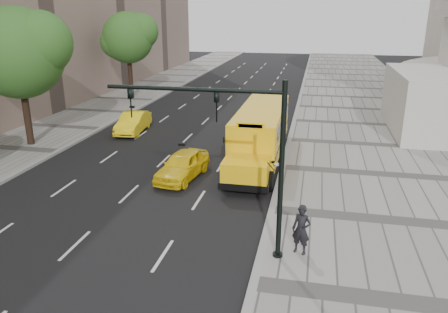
% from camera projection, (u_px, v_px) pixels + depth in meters
% --- Properties ---
extents(ground, '(140.00, 140.00, 0.00)m').
position_uv_depth(ground, '(180.00, 162.00, 25.61)').
color(ground, black).
rests_on(ground, ground).
extents(sidewalk_museum, '(12.00, 140.00, 0.15)m').
position_uv_depth(sidewalk_museum, '(396.00, 176.00, 23.22)').
color(sidewalk_museum, gray).
rests_on(sidewalk_museum, ground).
extents(sidewalk_far, '(6.00, 140.00, 0.15)m').
position_uv_depth(sidewalk_far, '(14.00, 149.00, 27.75)').
color(sidewalk_far, gray).
rests_on(sidewalk_far, ground).
extents(curb_museum, '(0.30, 140.00, 0.15)m').
position_uv_depth(curb_museum, '(282.00, 168.00, 24.40)').
color(curb_museum, gray).
rests_on(curb_museum, ground).
extents(curb_far, '(0.30, 140.00, 0.15)m').
position_uv_depth(curb_far, '(57.00, 152.00, 27.16)').
color(curb_far, gray).
rests_on(curb_far, ground).
extents(tree_b, '(6.29, 5.59, 8.77)m').
position_uv_depth(tree_b, '(19.00, 52.00, 26.69)').
color(tree_b, black).
rests_on(tree_b, ground).
extents(tree_c, '(5.49, 4.88, 8.41)m').
position_uv_depth(tree_c, '(129.00, 37.00, 41.88)').
color(tree_c, black).
rests_on(tree_c, ground).
extents(school_bus, '(2.96, 11.56, 3.19)m').
position_uv_depth(school_bus, '(261.00, 130.00, 25.76)').
color(school_bus, yellow).
rests_on(school_bus, ground).
extents(taxi_near, '(2.28, 4.42, 1.44)m').
position_uv_depth(taxi_near, '(182.00, 165.00, 22.96)').
color(taxi_near, yellow).
rests_on(taxi_near, ground).
extents(taxi_far, '(1.94, 4.53, 1.45)m').
position_uv_depth(taxi_far, '(133.00, 122.00, 31.65)').
color(taxi_far, yellow).
rests_on(taxi_far, ground).
extents(pedestrian, '(0.78, 0.64, 1.85)m').
position_uv_depth(pedestrian, '(301.00, 230.00, 15.46)').
color(pedestrian, black).
rests_on(pedestrian, sidewalk_museum).
extents(traffic_signal, '(6.18, 0.36, 6.40)m').
position_uv_depth(traffic_signal, '(240.00, 148.00, 14.58)').
color(traffic_signal, black).
rests_on(traffic_signal, ground).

